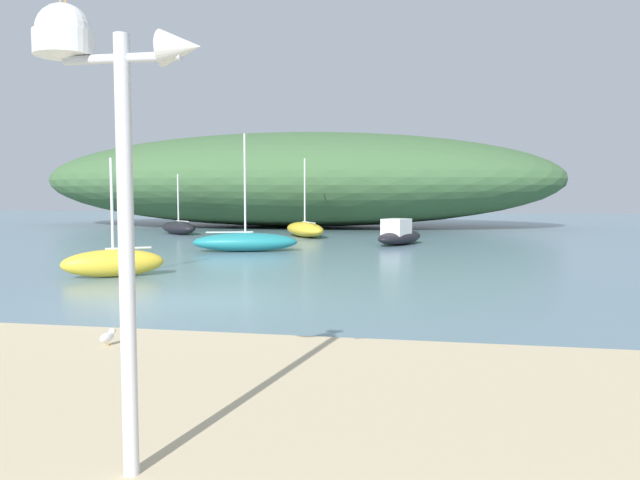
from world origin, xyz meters
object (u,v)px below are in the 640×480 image
object	(u,v)px
mast_structure	(96,99)
seagull_upper_strand	(108,336)
sailboat_east_reach	(113,263)
motorboat_west_reach	(399,235)
sailboat_centre_water	(245,242)
sailboat_by_sandbar	(179,228)
sailboat_near_shore	(305,229)

from	to	relation	value
mast_structure	seagull_upper_strand	size ratio (longest dim) A/B	10.66
mast_structure	seagull_upper_strand	world-z (taller)	mast_structure
sailboat_east_reach	motorboat_west_reach	bearing A→B (deg)	59.90
sailboat_centre_water	seagull_upper_strand	xyz separation A→B (m)	(3.01, -16.02, -0.06)
mast_structure	sailboat_by_sandbar	xyz separation A→B (m)	(-11.93, 29.04, -2.69)
seagull_upper_strand	sailboat_east_reach	bearing A→B (deg)	118.37
sailboat_near_shore	mast_structure	bearing A→B (deg)	-81.01
motorboat_west_reach	sailboat_by_sandbar	xyz separation A→B (m)	(-12.70, 4.90, -0.07)
sailboat_centre_water	seagull_upper_strand	bearing A→B (deg)	-79.36
mast_structure	sailboat_centre_water	bearing A→B (deg)	104.42
motorboat_west_reach	sailboat_east_reach	xyz separation A→B (m)	(-7.18, -12.38, -0.04)
mast_structure	sailboat_east_reach	distance (m)	13.66
sailboat_centre_water	sailboat_near_shore	bearing A→B (deg)	86.04
motorboat_west_reach	sailboat_east_reach	world-z (taller)	sailboat_east_reach
seagull_upper_strand	sailboat_by_sandbar	bearing A→B (deg)	111.29
sailboat_by_sandbar	sailboat_east_reach	bearing A→B (deg)	-72.28
sailboat_near_shore	seagull_upper_strand	world-z (taller)	sailboat_near_shore
sailboat_near_shore	seagull_upper_strand	size ratio (longest dim) A/B	13.40
sailboat_centre_water	sailboat_by_sandbar	size ratio (longest dim) A/B	1.38
motorboat_west_reach	sailboat_centre_water	size ratio (longest dim) A/B	0.79
sailboat_centre_water	sailboat_east_reach	distance (m)	8.07
sailboat_east_reach	seagull_upper_strand	distance (m)	9.16
sailboat_by_sandbar	motorboat_west_reach	bearing A→B (deg)	-21.09
mast_structure	motorboat_west_reach	size ratio (longest dim) A/B	0.96
seagull_upper_strand	mast_structure	bearing A→B (deg)	-60.88
sailboat_centre_water	motorboat_west_reach	bearing A→B (deg)	37.13
sailboat_near_shore	seagull_upper_strand	xyz separation A→B (m)	(2.42, -24.60, -0.07)
sailboat_by_sandbar	sailboat_east_reach	size ratio (longest dim) A/B	1.02
mast_structure	motorboat_west_reach	distance (m)	24.29
sailboat_east_reach	seagull_upper_strand	size ratio (longest dim) A/B	9.93
mast_structure	sailboat_east_reach	xyz separation A→B (m)	(-6.41, 11.76, -2.65)
motorboat_west_reach	seagull_upper_strand	bearing A→B (deg)	-97.87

